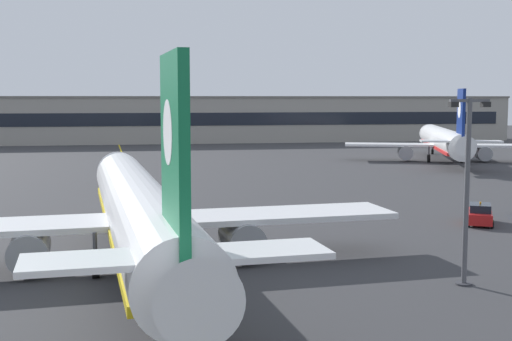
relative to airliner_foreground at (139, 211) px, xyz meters
name	(u,v)px	position (x,y,z in m)	size (l,w,h in m)	color
ground_plane	(151,333)	(0.42, -11.68, -3.37)	(400.00, 400.00, 0.00)	#353538
taxiway_centreline	(144,215)	(0.42, 18.32, -3.37)	(0.30, 180.00, 0.01)	yellow
airliner_foreground	(139,211)	(0.00, 0.00, 0.00)	(32.29, 41.52, 11.65)	white
airliner_background	(444,141)	(47.51, 60.13, -0.12)	(30.85, 39.06, 11.24)	white
apron_lamp_post	(467,187)	(17.21, -6.88, 1.93)	(2.24, 0.90, 10.03)	#515156
service_car_nearest	(480,215)	(26.77, 9.40, -2.60)	(3.50, 4.56, 1.79)	red
safety_cone_by_nose_gear	(152,217)	(1.07, 15.65, -3.11)	(0.44, 0.44, 0.55)	orange
terminal_building	(182,119)	(9.91, 113.98, 1.83)	(152.47, 12.40, 10.38)	#9E998E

